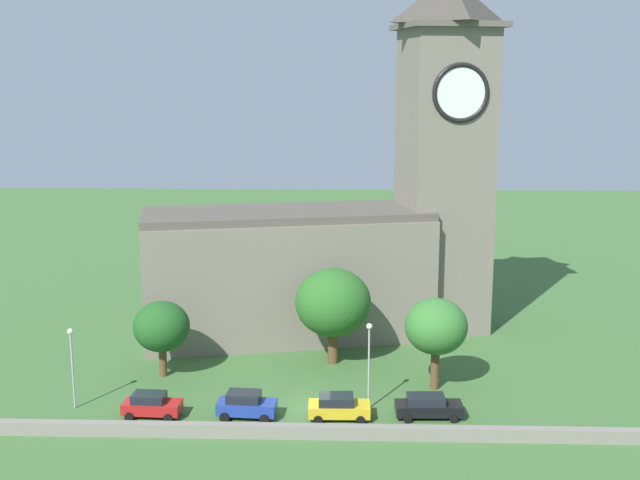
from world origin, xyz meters
name	(u,v)px	position (x,y,z in m)	size (l,w,h in m)	color
ground_plane	(320,341)	(0.00, 15.00, 0.00)	(200.00, 200.00, 0.00)	#3D6633
church	(349,227)	(2.63, 18.21, 10.15)	(33.58, 15.82, 32.74)	slate
quay_barrier	(310,432)	(0.00, -5.04, 0.47)	(45.56, 0.70, 0.94)	gray
car_red	(151,405)	(-11.52, -1.90, 0.88)	(4.20, 2.27, 1.75)	red
car_blue	(246,405)	(-4.71, -1.86, 0.97)	(4.31, 2.38, 1.92)	#233D9E
car_yellow	(338,407)	(1.88, -1.85, 0.89)	(4.40, 2.35, 1.76)	gold
car_black	(428,406)	(8.27, -1.39, 0.84)	(4.83, 2.29, 1.65)	black
streetlamp_west_end	(72,354)	(-17.51, -0.63, 4.16)	(0.44, 0.44, 6.11)	#9EA0A5
streetlamp_west_mid	(369,352)	(4.05, -0.06, 4.41)	(0.44, 0.44, 6.54)	#9EA0A5
tree_riverside_east	(162,327)	(-12.44, 6.01, 4.16)	(4.54, 4.54, 6.23)	brown
tree_churchyard	(436,327)	(9.32, 4.05, 5.01)	(4.83, 4.83, 7.24)	brown
tree_riverside_west	(333,303)	(1.29, 9.51, 5.29)	(6.37, 6.37, 8.20)	brown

